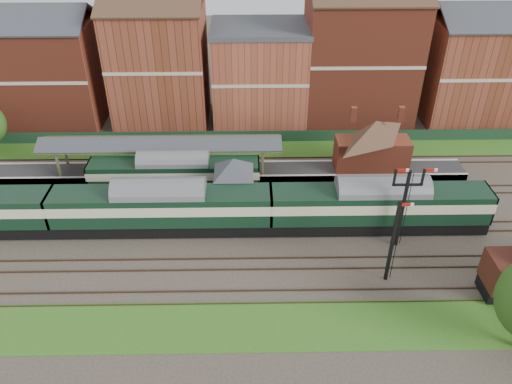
{
  "coord_description": "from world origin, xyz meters",
  "views": [
    {
      "loc": [
        -1.54,
        -37.99,
        29.64
      ],
      "look_at": [
        -0.85,
        2.0,
        3.0
      ],
      "focal_mm": 35.0,
      "sensor_mm": 36.0,
      "label": 1
    }
  ],
  "objects_px": {
    "semaphore_bracket": "(404,204)",
    "dmu_train": "(161,207)",
    "platform_railcar": "(175,174)",
    "signal_box": "(234,184)"
  },
  "relations": [
    {
      "from": "signal_box",
      "to": "dmu_train",
      "type": "height_order",
      "value": "signal_box"
    },
    {
      "from": "semaphore_bracket",
      "to": "dmu_train",
      "type": "distance_m",
      "value": 21.98
    },
    {
      "from": "semaphore_bracket",
      "to": "dmu_train",
      "type": "height_order",
      "value": "semaphore_bracket"
    },
    {
      "from": "dmu_train",
      "to": "semaphore_bracket",
      "type": "bearing_deg",
      "value": -6.56
    },
    {
      "from": "semaphore_bracket",
      "to": "platform_railcar",
      "type": "height_order",
      "value": "semaphore_bracket"
    },
    {
      "from": "semaphore_bracket",
      "to": "platform_railcar",
      "type": "xyz_separation_m",
      "value": [
        -21.32,
        9.0,
        -2.24
      ]
    },
    {
      "from": "semaphore_bracket",
      "to": "platform_railcar",
      "type": "relative_size",
      "value": 0.46
    },
    {
      "from": "signal_box",
      "to": "dmu_train",
      "type": "distance_m",
      "value": 7.47
    },
    {
      "from": "signal_box",
      "to": "platform_railcar",
      "type": "distance_m",
      "value": 7.12
    },
    {
      "from": "dmu_train",
      "to": "platform_railcar",
      "type": "bearing_deg",
      "value": 86.19
    }
  ]
}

